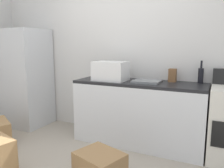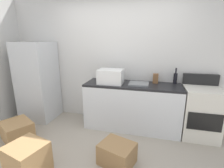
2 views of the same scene
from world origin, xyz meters
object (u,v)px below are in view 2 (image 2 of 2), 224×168
Objects in this scene: refrigerator at (38,81)px; stove_oven at (200,112)px; wine_bottle at (175,78)px; cardboard_box_large at (17,130)px; knife_block at (156,78)px; cardboard_box_small at (117,154)px; coffee_mug at (101,77)px; cardboard_box_medium at (28,159)px; microwave at (111,77)px.

refrigerator is 1.51× the size of stove_oven.
cardboard_box_large is at bearing -157.22° from wine_bottle.
wine_bottle is 0.36m from knife_block.
refrigerator reaches higher than cardboard_box_small.
refrigerator is at bearing -170.31° from coffee_mug.
stove_oven reaches higher than cardboard_box_medium.
refrigerator is 1.66m from microwave.
knife_block is (0.82, 0.25, -0.05)m from microwave.
refrigerator is 2.84m from wine_bottle.
cardboard_box_large is at bearing 175.30° from cardboard_box_small.
microwave reaches higher than knife_block.
microwave is at bearing -42.59° from coffee_mug.
knife_block reaches higher than cardboard_box_medium.
wine_bottle is 0.58× the size of cardboard_box_large.
cardboard_box_medium is (-1.56, -1.69, -0.78)m from knife_block.
knife_block is (-0.80, 0.17, 0.52)m from stove_oven.
knife_block is (-0.36, -0.04, -0.02)m from wine_bottle.
wine_bottle is 0.65× the size of cardboard_box_small.
cardboard_box_medium is 0.98× the size of cardboard_box_small.
cardboard_box_medium reaches higher than cardboard_box_small.
cardboard_box_medium reaches higher than cardboard_box_large.
wine_bottle is at bearing 22.78° from cardboard_box_large.
stove_oven is 0.98m from knife_block.
cardboard_box_small is at bearing -111.06° from knife_block.
stove_oven is at bearing 39.74° from cardboard_box_small.
stove_oven is 3.67× the size of wine_bottle.
microwave is at bearing 29.41° from cardboard_box_large.
cardboard_box_large is (-2.31, -1.08, -0.83)m from knife_block.
cardboard_box_small is at bearing -70.63° from microwave.
cardboard_box_large is at bearing 140.95° from cardboard_box_medium.
stove_oven is 1.97m from coffee_mug.
coffee_mug reaches higher than cardboard_box_medium.
stove_oven is at bearing -5.36° from coffee_mug.
refrigerator is 3.21× the size of cardboard_box_large.
knife_block reaches higher than cardboard_box_small.
knife_block is at bearing 25.13° from cardboard_box_large.
cardboard_box_large is (-1.21, -1.09, -0.79)m from coffee_mug.
coffee_mug is at bearing 41.96° from cardboard_box_large.
cardboard_box_large is at bearing -138.04° from coffee_mug.
cardboard_box_small is (1.99, -1.01, -0.68)m from refrigerator.
knife_block is at bearing -0.38° from coffee_mug.
coffee_mug reaches higher than cardboard_box_large.
stove_oven is 6.11× the size of knife_block.
stove_oven is 1.69m from cardboard_box_small.
cardboard_box_medium is 1.18m from cardboard_box_small.
stove_oven is 1.73m from microwave.
cardboard_box_small is at bearing -4.70° from cardboard_box_large.
refrigerator is at bearing 153.13° from cardboard_box_small.
coffee_mug reaches higher than cardboard_box_small.
stove_oven reaches higher than knife_block.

